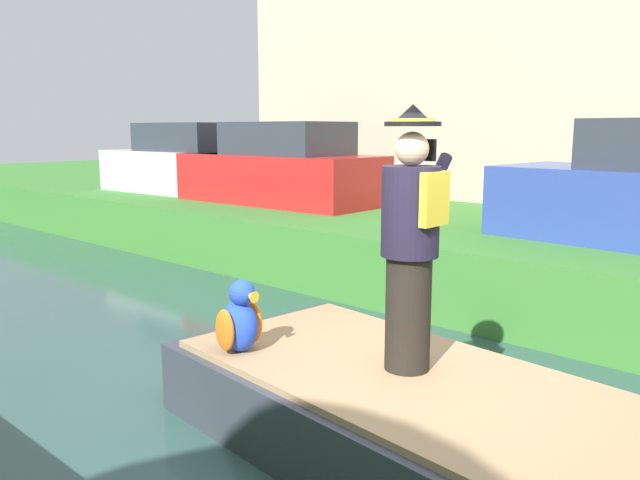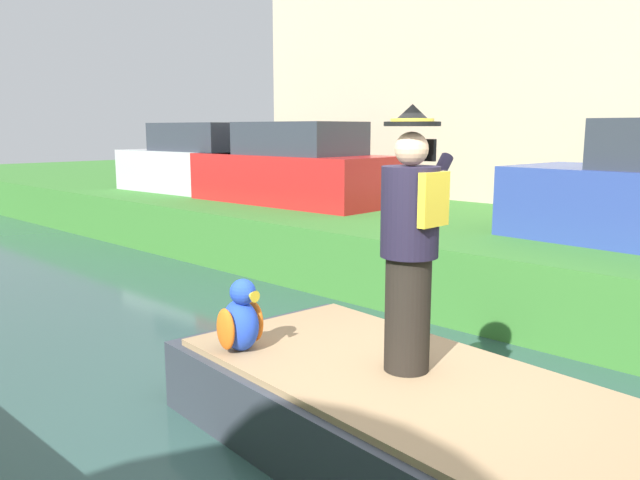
{
  "view_description": "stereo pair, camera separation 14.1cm",
  "coord_description": "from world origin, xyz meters",
  "px_view_note": "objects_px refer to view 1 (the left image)",
  "views": [
    {
      "loc": [
        -3.51,
        -2.38,
        2.4
      ],
      "look_at": [
        -0.19,
        0.67,
        1.61
      ],
      "focal_mm": 35.82,
      "sensor_mm": 36.0,
      "label": 1
    },
    {
      "loc": [
        -3.41,
        -2.48,
        2.4
      ],
      "look_at": [
        -0.19,
        0.67,
        1.61
      ],
      "focal_mm": 35.82,
      "sensor_mm": 36.0,
      "label": 2
    }
  ],
  "objects_px": {
    "person_pirate": "(411,241)",
    "parked_car_silver": "(187,163)",
    "boat": "(433,426)",
    "parked_car_red": "(281,169)",
    "parrot_plush": "(240,320)"
  },
  "relations": [
    {
      "from": "person_pirate",
      "to": "parked_car_silver",
      "type": "bearing_deg",
      "value": 49.37
    },
    {
      "from": "boat",
      "to": "person_pirate",
      "type": "distance_m",
      "value": 1.27
    },
    {
      "from": "boat",
      "to": "parked_car_silver",
      "type": "relative_size",
      "value": 1.06
    },
    {
      "from": "parked_car_red",
      "to": "parked_car_silver",
      "type": "relative_size",
      "value": 0.99
    },
    {
      "from": "boat",
      "to": "person_pirate",
      "type": "xyz_separation_m",
      "value": [
        0.1,
        0.29,
        1.23
      ]
    },
    {
      "from": "parked_car_silver",
      "to": "person_pirate",
      "type": "bearing_deg",
      "value": -117.38
    },
    {
      "from": "boat",
      "to": "parrot_plush",
      "type": "bearing_deg",
      "value": 107.97
    },
    {
      "from": "parrot_plush",
      "to": "parked_car_red",
      "type": "height_order",
      "value": "parked_car_red"
    },
    {
      "from": "parked_car_silver",
      "to": "boat",
      "type": "bearing_deg",
      "value": -117.15
    },
    {
      "from": "parked_car_red",
      "to": "parrot_plush",
      "type": "bearing_deg",
      "value": -136.62
    },
    {
      "from": "parrot_plush",
      "to": "parked_car_silver",
      "type": "xyz_separation_m",
      "value": [
        5.3,
        7.97,
        0.69
      ]
    },
    {
      "from": "parrot_plush",
      "to": "boat",
      "type": "bearing_deg",
      "value": -72.03
    },
    {
      "from": "parked_car_red",
      "to": "parked_car_silver",
      "type": "xyz_separation_m",
      "value": [
        0.0,
        2.96,
        0.0
      ]
    },
    {
      "from": "person_pirate",
      "to": "parrot_plush",
      "type": "bearing_deg",
      "value": 103.04
    },
    {
      "from": "boat",
      "to": "parked_car_silver",
      "type": "distance_m",
      "value": 10.66
    }
  ]
}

